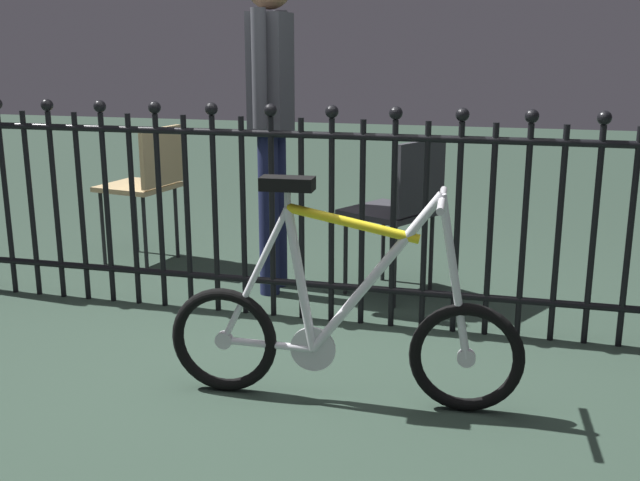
# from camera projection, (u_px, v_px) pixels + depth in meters

# --- Properties ---
(ground_plane) EXTENTS (20.00, 20.00, 0.00)m
(ground_plane) POSITION_uv_depth(u_px,v_px,m) (267.00, 377.00, 3.22)
(ground_plane) COLOR #2A3C31
(iron_fence) EXTENTS (4.12, 0.07, 1.11)m
(iron_fence) POSITION_uv_depth(u_px,v_px,m) (297.00, 208.00, 3.77)
(iron_fence) COLOR black
(iron_fence) RESTS_ON ground
(bicycle) EXTENTS (1.38, 0.40, 0.88)m
(bicycle) POSITION_uv_depth(u_px,v_px,m) (341.00, 328.00, 2.94)
(bicycle) COLOR black
(bicycle) RESTS_ON ground
(chair_tan) EXTENTS (0.48, 0.47, 0.86)m
(chair_tan) POSITION_uv_depth(u_px,v_px,m) (147.00, 179.00, 4.75)
(chair_tan) COLOR black
(chair_tan) RESTS_ON ground
(chair_charcoal) EXTENTS (0.57, 0.57, 0.87)m
(chair_charcoal) POSITION_uv_depth(u_px,v_px,m) (402.00, 202.00, 4.10)
(chair_charcoal) COLOR black
(chair_charcoal) RESTS_ON ground
(person_visitor) EXTENTS (0.24, 0.48, 1.76)m
(person_visitor) POSITION_uv_depth(u_px,v_px,m) (271.00, 99.00, 4.09)
(person_visitor) COLOR #191E3F
(person_visitor) RESTS_ON ground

